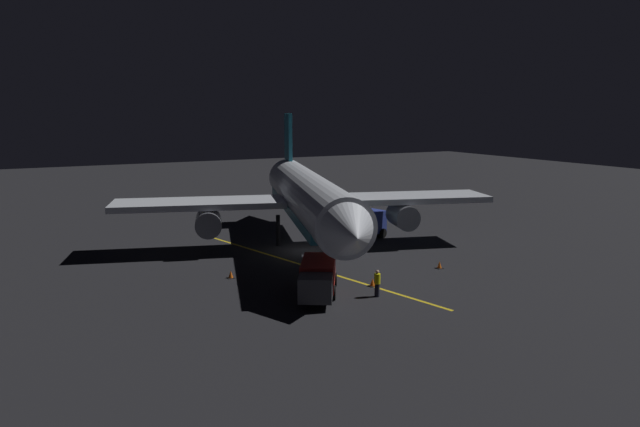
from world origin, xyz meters
name	(u,v)px	position (x,y,z in m)	size (l,w,h in m)	color
ground_plane	(309,252)	(0.00, 0.00, -0.10)	(180.00, 180.00, 0.20)	black
apron_guide_stripe	(304,265)	(2.44, 4.00, 0.00)	(0.24, 27.32, 0.01)	gold
airliner	(308,198)	(-0.17, -0.54, 4.44)	(31.83, 34.02, 11.32)	silver
baggage_truck	(318,278)	(4.86, 10.99, 1.15)	(4.80, 6.16, 2.17)	maroon
catering_truck	(361,226)	(-6.20, -1.85, 1.26)	(5.85, 3.53, 2.50)	navy
ground_crew_worker	(377,283)	(1.64, 12.94, 0.89)	(0.40, 0.40, 1.74)	black
traffic_cone_near_left	(439,265)	(-6.18, 9.44, 0.25)	(0.50, 0.50, 0.55)	#EA590F
traffic_cone_near_right	(372,283)	(0.69, 10.93, 0.25)	(0.50, 0.50, 0.55)	#EA590F
traffic_cone_under_wing	(231,275)	(8.48, 4.68, 0.25)	(0.50, 0.50, 0.55)	#EA590F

